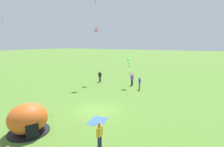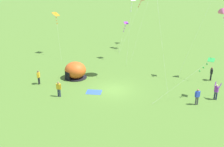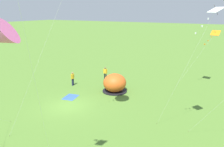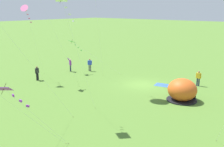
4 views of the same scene
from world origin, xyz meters
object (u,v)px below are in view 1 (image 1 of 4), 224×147
popup_tent (28,119)px  kite_white (4,22)px  person_arms_raised (132,79)px  person_watching_sky (100,134)px  person_strolling (139,83)px  kite_pink (97,31)px  person_near_tent (100,76)px  kite_green (128,60)px

popup_tent → kite_white: (4.71, 9.72, 7.64)m
person_arms_raised → person_watching_sky: bearing=-164.1°
person_strolling → kite_pink: 10.98m
person_watching_sky → person_near_tent: same height
person_arms_raised → popup_tent: bearing=176.7°
person_watching_sky → person_arms_raised: person_arms_raised is taller
popup_tent → person_strolling: 15.10m
person_watching_sky → kite_white: kite_white is taller
popup_tent → kite_white: bearing=64.2°
person_strolling → popup_tent: bearing=169.2°
person_watching_sky → kite_pink: 20.54m
person_watching_sky → person_arms_raised: bearing=15.9°
kite_green → kite_white: bearing=135.7°
kite_white → kite_pink: (11.94, -4.50, -0.42)m
person_near_tent → kite_green: kite_green is taller
person_strolling → kite_white: (-10.13, 12.55, 7.67)m
person_strolling → kite_white: size_ratio=0.18×
popup_tent → person_near_tent: popup_tent is taller
person_near_tent → kite_green: 6.14m
kite_pink → popup_tent: bearing=-162.6°
popup_tent → kite_green: size_ratio=0.49×
person_near_tent → kite_pink: 7.29m
person_strolling → kite_white: kite_white is taller
person_arms_raised → kite_white: 17.78m
popup_tent → kite_green: bearing=-3.0°
person_watching_sky → person_arms_raised: size_ratio=0.91×
person_watching_sky → person_strolling: size_ratio=1.00×
kite_green → kite_pink: kite_pink is taller
kite_green → kite_pink: (1.15, 6.03, 4.32)m
person_strolling → kite_green: bearing=71.9°
popup_tent → kite_white: size_ratio=0.30×
person_strolling → person_near_tent: size_ratio=1.00×
kite_white → kite_pink: bearing=-20.7°
kite_green → person_arms_raised: bearing=-7.4°
popup_tent → person_strolling: bearing=-10.8°
kite_pink → person_arms_raised: bearing=-89.7°
kite_white → kite_green: (10.79, -10.53, -4.74)m
person_arms_raised → person_near_tent: person_arms_raised is taller
person_watching_sky → kite_pink: (15.94, 10.73, 7.25)m
person_watching_sky → person_near_tent: 18.56m
person_strolling → kite_white: bearing=128.9°
kite_green → person_strolling: bearing=-108.1°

